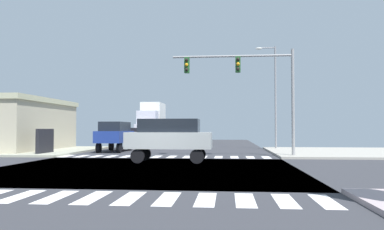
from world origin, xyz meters
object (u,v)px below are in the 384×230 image
(traffic_signal_mast, at_px, (246,77))
(sedan_queued_2, at_px, (132,136))
(suv_crossing_2, at_px, (169,136))
(sedan_trailing_3, at_px, (185,134))
(suv_nearside_1, at_px, (176,132))
(sedan_farside_1, at_px, (165,133))
(box_truck_middle_1, at_px, (152,122))
(street_lamp, at_px, (273,89))
(suv_inner_5, at_px, (115,134))

(traffic_signal_mast, height_order, sedan_queued_2, traffic_signal_mast)
(suv_crossing_2, height_order, sedan_trailing_3, suv_crossing_2)
(traffic_signal_mast, relative_size, suv_nearside_1, 1.69)
(sedan_farside_1, relative_size, box_truck_middle_1, 0.60)
(street_lamp, distance_m, sedan_queued_2, 13.48)
(sedan_trailing_3, relative_size, suv_inner_5, 0.93)
(box_truck_middle_1, bearing_deg, suv_nearside_1, 157.68)
(suv_nearside_1, bearing_deg, sedan_trailing_3, -90.00)
(sedan_farside_1, bearing_deg, street_lamp, 122.03)
(street_lamp, relative_size, sedan_trailing_3, 2.08)
(traffic_signal_mast, distance_m, suv_crossing_2, 6.98)
(suv_nearside_1, xyz_separation_m, sedan_farside_1, (-3.00, 10.78, -0.28))
(sedan_trailing_3, bearing_deg, traffic_signal_mast, 104.06)
(traffic_signal_mast, relative_size, sedan_farside_1, 1.81)
(sedan_farside_1, distance_m, sedan_queued_2, 18.93)
(street_lamp, relative_size, box_truck_middle_1, 1.24)
(street_lamp, bearing_deg, suv_inner_5, -162.68)
(street_lamp, distance_m, box_truck_middle_1, 16.93)
(sedan_trailing_3, bearing_deg, suv_crossing_2, 94.77)
(sedan_queued_2, height_order, suv_inner_5, suv_inner_5)
(sedan_trailing_3, bearing_deg, street_lamp, 117.01)
(traffic_signal_mast, relative_size, street_lamp, 0.87)
(sedan_queued_2, xyz_separation_m, sedan_trailing_3, (3.00, 17.68, 0.00))
(sedan_farside_1, bearing_deg, suv_crossing_2, 99.69)
(sedan_trailing_3, height_order, suv_inner_5, suv_inner_5)
(street_lamp, xyz_separation_m, suv_inner_5, (-12.74, -3.97, -3.87))
(street_lamp, xyz_separation_m, box_truck_middle_1, (-12.74, 10.82, -2.70))
(sedan_farside_1, height_order, box_truck_middle_1, box_truck_middle_1)
(street_lamp, bearing_deg, sedan_trailing_3, 117.01)
(street_lamp, relative_size, sedan_queued_2, 2.08)
(suv_nearside_1, distance_m, sedan_queued_2, 8.69)
(street_lamp, xyz_separation_m, sedan_trailing_3, (-9.74, 19.11, -4.15))
(street_lamp, bearing_deg, suv_nearside_1, 135.47)
(suv_crossing_2, distance_m, suv_inner_5, 10.50)
(box_truck_middle_1, bearing_deg, sedan_queued_2, 90.00)
(street_lamp, height_order, suv_nearside_1, street_lamp)
(suv_crossing_2, bearing_deg, sedan_queued_2, -158.31)
(sedan_farside_1, bearing_deg, sedan_queued_2, 90.00)
(traffic_signal_mast, xyz_separation_m, box_truck_middle_1, (-9.99, 19.63, -2.56))
(suv_crossing_2, bearing_deg, box_truck_middle_1, -166.51)
(traffic_signal_mast, bearing_deg, suv_crossing_2, -137.28)
(suv_inner_5, bearing_deg, traffic_signal_mast, 154.16)
(traffic_signal_mast, height_order, sedan_farside_1, traffic_signal_mast)
(box_truck_middle_1, bearing_deg, sedan_farside_1, -90.00)
(suv_crossing_2, distance_m, box_truck_middle_1, 24.32)
(suv_crossing_2, distance_m, sedan_trailing_3, 32.03)
(sedan_queued_2, relative_size, sedan_trailing_3, 1.00)
(sedan_farside_1, bearing_deg, suv_nearside_1, 105.55)
(sedan_trailing_3, xyz_separation_m, suv_inner_5, (-3.00, -23.09, 0.28))
(traffic_signal_mast, distance_m, suv_inner_5, 11.71)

